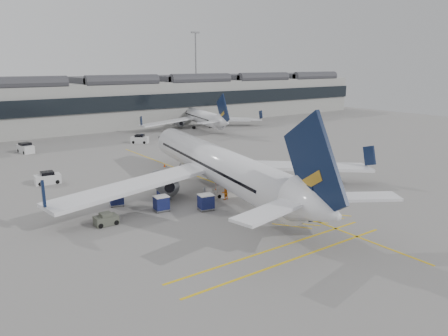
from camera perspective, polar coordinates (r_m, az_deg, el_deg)
ground at (r=45.11m, az=-3.92°, el=-6.87°), size 220.00×220.00×0.00m
terminal at (r=110.56m, az=-24.41°, el=7.36°), size 200.00×20.45×12.40m
light_masts at (r=123.68m, az=-26.96°, el=11.53°), size 113.00×0.60×25.45m
apron_markings at (r=58.30m, az=-0.83°, el=-2.09°), size 0.25×60.00×0.01m
airliner_main at (r=53.12m, az=-0.60°, el=0.31°), size 40.94×45.11×12.09m
airliner_far at (r=109.74m, az=-3.17°, el=6.71°), size 31.41×34.67×9.33m
belt_loader at (r=53.03m, az=0.60°, el=-3.06°), size 4.84×2.98×1.92m
baggage_cart_a at (r=48.05m, az=-8.19°, el=-4.54°), size 1.73×1.47×1.70m
baggage_cart_b at (r=52.19m, az=-7.86°, el=-3.11°), size 1.71×1.48×1.62m
baggage_cart_c at (r=47.94m, az=-2.38°, el=-4.41°), size 1.88×1.64×1.76m
baggage_cart_d at (r=50.78m, az=-13.84°, el=-3.82°), size 1.87×1.67×1.68m
ramp_agent_a at (r=53.15m, az=-0.91°, el=-2.53°), size 0.86×0.75×1.99m
ramp_agent_b at (r=51.49m, az=0.10°, el=-3.21°), size 0.92×0.75×1.74m
pushback_tug at (r=45.24m, az=-15.16°, el=-6.51°), size 2.25×1.40×1.26m
safety_cone_nose at (r=68.41m, az=-7.77°, el=0.34°), size 0.36×0.36×0.50m
safety_cone_engine at (r=58.90m, az=7.92°, el=-1.83°), size 0.34×0.34×0.47m
service_van_left at (r=62.84m, az=-22.05°, el=-1.25°), size 3.35×1.85×1.66m
service_van_mid at (r=86.21m, az=-24.50°, el=2.36°), size 2.43×3.88×1.86m
service_van_right at (r=89.75m, az=-10.94°, el=3.70°), size 3.64×3.51×1.73m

